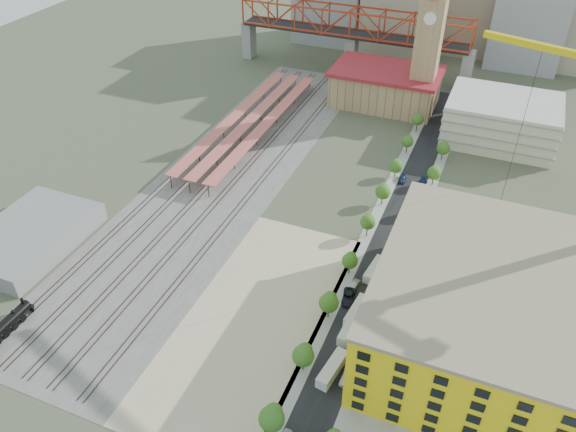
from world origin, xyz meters
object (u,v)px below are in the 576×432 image
at_px(clock_tower, 430,31).
at_px(site_trailer_d, 374,270).
at_px(site_trailer_c, 357,311).
at_px(site_trailer_b, 349,329).
at_px(site_trailer_a, 332,369).
at_px(construction_building, 491,312).

relative_size(clock_tower, site_trailer_d, 6.01).
bearing_deg(site_trailer_c, site_trailer_b, -83.63).
xyz_separation_m(site_trailer_c, site_trailer_d, (0.00, 14.42, -0.06)).
distance_m(site_trailer_a, site_trailer_b, 11.11).
distance_m(construction_building, site_trailer_d, 29.86).
bearing_deg(site_trailer_c, site_trailer_d, 96.37).
bearing_deg(clock_tower, site_trailer_c, -85.53).
bearing_deg(clock_tower, site_trailer_d, -84.80).
bearing_deg(site_trailer_d, site_trailer_c, -82.61).
relative_size(site_trailer_a, site_trailer_c, 1.02).
xyz_separation_m(construction_building, site_trailer_d, (-26.00, 12.16, -8.23)).
relative_size(clock_tower, site_trailer_b, 5.96).
bearing_deg(site_trailer_b, site_trailer_d, 93.20).
bearing_deg(site_trailer_b, construction_building, 19.27).
bearing_deg(site_trailer_c, clock_tower, 100.84).
relative_size(construction_building, site_trailer_d, 5.85).
distance_m(site_trailer_a, site_trailer_c, 16.35).
bearing_deg(site_trailer_c, construction_building, 11.33).
relative_size(clock_tower, construction_building, 1.03).
xyz_separation_m(site_trailer_b, site_trailer_c, (0.00, 5.23, 0.05)).
height_order(site_trailer_b, site_trailer_d, site_trailer_b).
relative_size(site_trailer_a, site_trailer_b, 1.06).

